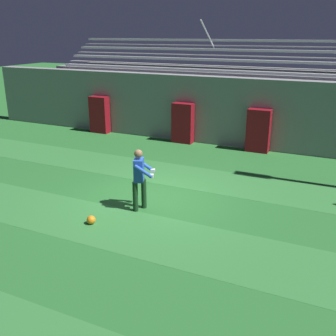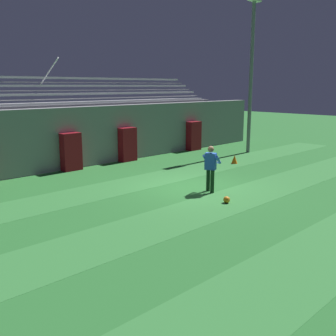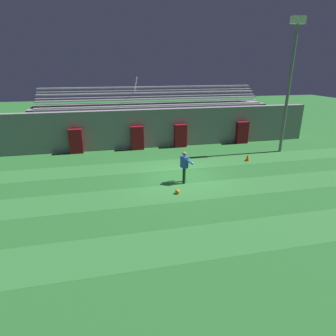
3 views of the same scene
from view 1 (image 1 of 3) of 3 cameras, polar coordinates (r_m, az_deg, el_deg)
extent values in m
plane|color=#286B2D|center=(11.30, -2.16, -4.44)|extent=(80.00, 80.00, 0.00)
cube|color=#337A38|center=(9.77, -7.45, -8.54)|extent=(28.00, 2.02, 0.01)
cube|color=#337A38|center=(13.05, 2.02, -1.10)|extent=(28.00, 2.02, 0.01)
cube|color=gray|center=(16.69, 8.10, 8.19)|extent=(24.00, 0.60, 2.80)
cube|color=maroon|center=(16.84, 2.17, 6.53)|extent=(0.89, 0.44, 1.69)
cube|color=maroon|center=(15.90, 12.99, 5.30)|extent=(0.89, 0.44, 1.69)
cube|color=maroon|center=(18.86, -9.90, 7.63)|extent=(0.89, 0.44, 1.69)
cube|color=gray|center=(18.58, 9.98, 9.35)|extent=(18.00, 3.20, 2.90)
cube|color=#B7B7BC|center=(17.19, 9.12, 13.67)|extent=(17.10, 0.36, 0.10)
cube|color=gray|center=(17.02, 8.88, 12.85)|extent=(17.10, 0.60, 0.04)
cube|color=#B7B7BC|center=(17.83, 9.84, 15.11)|extent=(17.10, 0.36, 0.10)
cube|color=gray|center=(17.66, 9.62, 14.34)|extent=(17.10, 0.60, 0.04)
cube|color=#B7B7BC|center=(18.49, 10.53, 16.45)|extent=(17.10, 0.36, 0.10)
cube|color=gray|center=(18.30, 10.31, 15.72)|extent=(17.10, 0.60, 0.04)
cube|color=#B7B7BC|center=(19.15, 11.17, 17.70)|extent=(17.10, 0.36, 0.10)
cube|color=gray|center=(18.96, 10.97, 17.00)|extent=(17.10, 0.60, 0.04)
cylinder|color=#B7B7BC|center=(18.30, 5.83, 18.68)|extent=(0.06, 1.93, 1.25)
cylinder|color=#143319|center=(10.58, -3.52, -3.73)|extent=(0.18, 0.18, 0.82)
cylinder|color=#143319|center=(10.41, -4.76, -4.17)|extent=(0.18, 0.18, 0.82)
cube|color=#234CB2|center=(10.24, -4.23, -0.29)|extent=(0.36, 0.44, 0.60)
sphere|color=brown|center=(10.10, -4.29, 2.07)|extent=(0.22, 0.22, 0.22)
cylinder|color=#234CB2|center=(10.43, -3.31, 0.39)|extent=(0.48, 0.26, 0.37)
cylinder|color=#234CB2|center=(9.98, -3.62, -0.49)|extent=(0.48, 0.26, 0.37)
cube|color=silver|center=(10.41, -2.23, -0.37)|extent=(0.14, 0.14, 0.08)
cube|color=silver|center=(10.04, -2.44, -1.13)|extent=(0.14, 0.14, 0.08)
sphere|color=orange|center=(10.00, -11.10, -7.39)|extent=(0.22, 0.22, 0.22)
camera|label=2|loc=(15.43, -66.49, 4.87)|focal=42.00mm
camera|label=3|loc=(9.77, -95.41, 5.50)|focal=30.00mm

